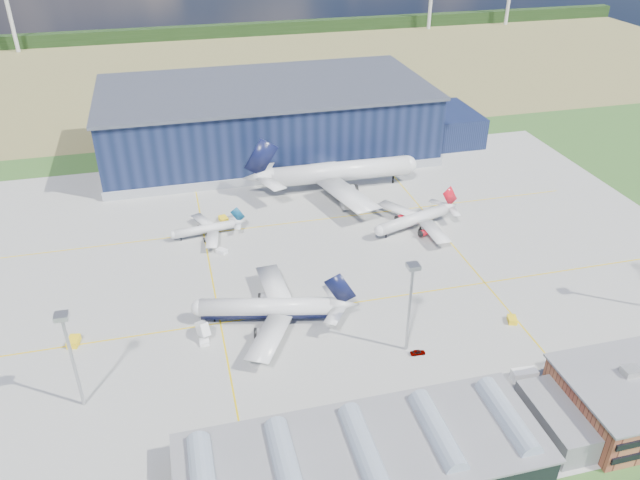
{
  "coord_description": "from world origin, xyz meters",
  "views": [
    {
      "loc": [
        -36.11,
        -131.89,
        93.38
      ],
      "look_at": [
        -0.83,
        7.04,
        9.43
      ],
      "focal_mm": 35.0,
      "sensor_mm": 36.0,
      "label": 1
    }
  ],
  "objects_px": {
    "gse_van_a": "(524,375)",
    "hangar": "(273,122)",
    "car_a": "(418,352)",
    "gse_tug_b": "(512,320)",
    "gse_tug_c": "(224,219)",
    "car_b": "(300,426)",
    "light_mast_west": "(69,346)",
    "airstair": "(203,332)",
    "airliner_navy": "(266,299)",
    "airliner_regional": "(204,225)",
    "light_mast_center": "(411,294)",
    "airliner_widebody": "(341,162)",
    "gse_tug_a": "(74,342)",
    "airliner_red": "(414,214)",
    "gse_cart_b": "(222,251)"
  },
  "relations": [
    {
      "from": "gse_van_a",
      "to": "hangar",
      "type": "bearing_deg",
      "value": 15.98
    },
    {
      "from": "hangar",
      "to": "car_a",
      "type": "relative_size",
      "value": 42.2
    },
    {
      "from": "gse_tug_b",
      "to": "gse_tug_c",
      "type": "xyz_separation_m",
      "value": [
        -61.73,
        68.02,
        0.13
      ]
    },
    {
      "from": "car_b",
      "to": "light_mast_west",
      "type": "bearing_deg",
      "value": 63.67
    },
    {
      "from": "car_a",
      "to": "airstair",
      "type": "bearing_deg",
      "value": 72.98
    },
    {
      "from": "airliner_navy",
      "to": "airliner_regional",
      "type": "bearing_deg",
      "value": -63.6
    },
    {
      "from": "gse_tug_c",
      "to": "car_a",
      "type": "bearing_deg",
      "value": -78.19
    },
    {
      "from": "hangar",
      "to": "car_a",
      "type": "bearing_deg",
      "value": -85.89
    },
    {
      "from": "light_mast_center",
      "to": "gse_tug_c",
      "type": "relative_size",
      "value": 6.37
    },
    {
      "from": "airliner_widebody",
      "to": "gse_tug_a",
      "type": "relative_size",
      "value": 15.92
    },
    {
      "from": "gse_tug_a",
      "to": "airstair",
      "type": "height_order",
      "value": "airstair"
    },
    {
      "from": "light_mast_west",
      "to": "car_b",
      "type": "height_order",
      "value": "light_mast_west"
    },
    {
      "from": "airstair",
      "to": "car_b",
      "type": "distance_m",
      "value": 36.38
    },
    {
      "from": "airliner_navy",
      "to": "airliner_red",
      "type": "bearing_deg",
      "value": -133.14
    },
    {
      "from": "airliner_widebody",
      "to": "car_a",
      "type": "bearing_deg",
      "value": -93.29
    },
    {
      "from": "airliner_red",
      "to": "airliner_regional",
      "type": "bearing_deg",
      "value": -28.26
    },
    {
      "from": "gse_van_a",
      "to": "light_mast_west",
      "type": "bearing_deg",
      "value": 85.03
    },
    {
      "from": "light_mast_center",
      "to": "gse_tug_b",
      "type": "height_order",
      "value": "light_mast_center"
    },
    {
      "from": "car_a",
      "to": "gse_tug_c",
      "type": "bearing_deg",
      "value": 29.79
    },
    {
      "from": "gse_tug_b",
      "to": "gse_van_a",
      "type": "xyz_separation_m",
      "value": [
        -7.54,
        -18.48,
        0.53
      ]
    },
    {
      "from": "gse_cart_b",
      "to": "airstair",
      "type": "height_order",
      "value": "airstair"
    },
    {
      "from": "light_mast_center",
      "to": "gse_tug_a",
      "type": "height_order",
      "value": "light_mast_center"
    },
    {
      "from": "airliner_widebody",
      "to": "airliner_regional",
      "type": "bearing_deg",
      "value": -154.64
    },
    {
      "from": "airstair",
      "to": "car_b",
      "type": "relative_size",
      "value": 1.42
    },
    {
      "from": "airliner_regional",
      "to": "car_b",
      "type": "relative_size",
      "value": 6.9
    },
    {
      "from": "car_b",
      "to": "gse_tug_c",
      "type": "bearing_deg",
      "value": -0.91
    },
    {
      "from": "light_mast_center",
      "to": "airliner_regional",
      "type": "height_order",
      "value": "light_mast_center"
    },
    {
      "from": "light_mast_west",
      "to": "airliner_regional",
      "type": "bearing_deg",
      "value": 64.31
    },
    {
      "from": "hangar",
      "to": "airliner_regional",
      "type": "height_order",
      "value": "hangar"
    },
    {
      "from": "gse_tug_b",
      "to": "car_b",
      "type": "distance_m",
      "value": 60.48
    },
    {
      "from": "gse_van_a",
      "to": "airstair",
      "type": "relative_size",
      "value": 1.14
    },
    {
      "from": "hangar",
      "to": "airliner_navy",
      "type": "distance_m",
      "value": 109.12
    },
    {
      "from": "airliner_regional",
      "to": "airstair",
      "type": "relative_size",
      "value": 4.86
    },
    {
      "from": "gse_tug_a",
      "to": "car_b",
      "type": "height_order",
      "value": "gse_tug_a"
    },
    {
      "from": "airstair",
      "to": "airliner_red",
      "type": "bearing_deg",
      "value": 11.34
    },
    {
      "from": "airliner_red",
      "to": "gse_tug_b",
      "type": "bearing_deg",
      "value": 79.47
    },
    {
      "from": "airliner_navy",
      "to": "airstair",
      "type": "xyz_separation_m",
      "value": [
        -15.41,
        -2.35,
        -5.04
      ]
    },
    {
      "from": "hangar",
      "to": "gse_van_a",
      "type": "xyz_separation_m",
      "value": [
        28.14,
        -140.18,
        -10.42
      ]
    },
    {
      "from": "gse_tug_b",
      "to": "light_mast_center",
      "type": "bearing_deg",
      "value": -155.77
    },
    {
      "from": "gse_tug_c",
      "to": "car_b",
      "type": "height_order",
      "value": "gse_tug_c"
    },
    {
      "from": "airliner_widebody",
      "to": "gse_cart_b",
      "type": "bearing_deg",
      "value": -142.68
    },
    {
      "from": "light_mast_west",
      "to": "airliner_navy",
      "type": "distance_m",
      "value": 45.65
    },
    {
      "from": "airliner_red",
      "to": "gse_tug_a",
      "type": "height_order",
      "value": "airliner_red"
    },
    {
      "from": "light_mast_west",
      "to": "airliner_navy",
      "type": "bearing_deg",
      "value": 23.7
    },
    {
      "from": "hangar",
      "to": "gse_cart_b",
      "type": "bearing_deg",
      "value": -111.64
    },
    {
      "from": "airliner_red",
      "to": "car_b",
      "type": "distance_m",
      "value": 85.79
    },
    {
      "from": "airliner_widebody",
      "to": "gse_tug_a",
      "type": "distance_m",
      "value": 104.84
    },
    {
      "from": "airliner_widebody",
      "to": "gse_tug_c",
      "type": "relative_size",
      "value": 16.96
    },
    {
      "from": "light_mast_center",
      "to": "gse_van_a",
      "type": "height_order",
      "value": "light_mast_center"
    },
    {
      "from": "airliner_red",
      "to": "car_b",
      "type": "xyz_separation_m",
      "value": [
        -50.67,
        -69.06,
        -4.73
      ]
    }
  ]
}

